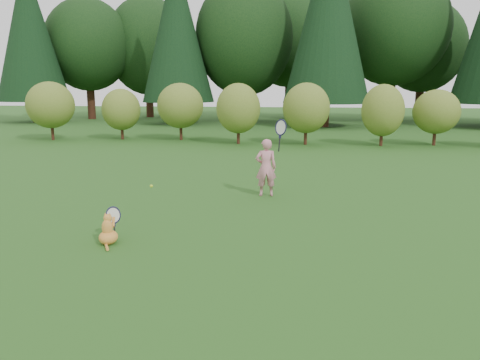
# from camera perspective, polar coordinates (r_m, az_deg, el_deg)

# --- Properties ---
(ground) EXTENTS (100.00, 100.00, 0.00)m
(ground) POSITION_cam_1_polar(r_m,az_deg,el_deg) (8.82, -1.97, -5.45)
(ground) COLOR #1D4C15
(ground) RESTS_ON ground
(shrub_row) EXTENTS (28.00, 3.00, 2.80)m
(shrub_row) POSITION_cam_1_polar(r_m,az_deg,el_deg) (21.40, 3.71, 8.28)
(shrub_row) COLOR #576920
(shrub_row) RESTS_ON ground
(woodland_backdrop) EXTENTS (48.00, 10.00, 15.00)m
(woodland_backdrop) POSITION_cam_1_polar(r_m,az_deg,el_deg) (31.74, 5.12, 20.32)
(woodland_backdrop) COLOR black
(woodland_backdrop) RESTS_ON ground
(child) EXTENTS (0.77, 0.51, 2.03)m
(child) POSITION_cam_1_polar(r_m,az_deg,el_deg) (10.96, 3.24, 1.69)
(child) COLOR pink
(child) RESTS_ON ground
(cat) EXTENTS (0.37, 0.72, 0.71)m
(cat) POSITION_cam_1_polar(r_m,az_deg,el_deg) (8.02, -15.79, -5.62)
(cat) COLOR #C07424
(cat) RESTS_ON ground
(tennis_ball) EXTENTS (0.06, 0.06, 0.06)m
(tennis_ball) POSITION_cam_1_polar(r_m,az_deg,el_deg) (9.28, -10.75, -0.74)
(tennis_ball) COLOR #B8CC18
(tennis_ball) RESTS_ON ground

